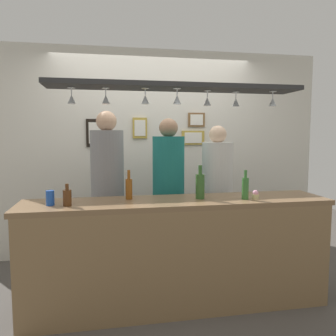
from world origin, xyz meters
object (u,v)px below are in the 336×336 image
object	(u,v)px
person_left_grey_shirt	(107,179)
picture_frame_upper_small	(196,120)
bottle_beer_amber_tall	(129,188)
cupcake	(255,195)
bottle_beer_green_import	(245,188)
picture_frame_lower_pair	(193,138)
picture_frame_caricature	(97,133)
person_middle_teal_shirt	(168,182)
bottle_champagne_green	(200,186)
drink_can	(50,198)
picture_frame_crest	(140,128)
bottle_beer_brown_stubby	(67,197)
person_right_white_patterned_shirt	(217,185)

from	to	relation	value
person_left_grey_shirt	picture_frame_upper_small	size ratio (longest dim) A/B	8.06
bottle_beer_amber_tall	cupcake	distance (m)	1.13
bottle_beer_green_import	picture_frame_lower_pair	world-z (taller)	picture_frame_lower_pair
picture_frame_caricature	picture_frame_lower_pair	bearing A→B (deg)	0.00
person_left_grey_shirt	person_middle_teal_shirt	xyz separation A→B (m)	(0.64, -0.00, -0.05)
bottle_beer_green_import	bottle_beer_amber_tall	size ratio (longest dim) A/B	1.00
bottle_champagne_green	picture_frame_caricature	distance (m)	1.73
person_middle_teal_shirt	drink_can	world-z (taller)	person_middle_teal_shirt
picture_frame_crest	bottle_beer_amber_tall	bearing A→B (deg)	-100.36
bottle_beer_brown_stubby	bottle_champagne_green	world-z (taller)	bottle_champagne_green
picture_frame_caricature	picture_frame_upper_small	xyz separation A→B (m)	(1.27, 0.00, 0.17)
bottle_beer_green_import	picture_frame_upper_small	bearing A→B (deg)	91.46
bottle_beer_amber_tall	cupcake	world-z (taller)	bottle_beer_amber_tall
person_middle_teal_shirt	bottle_beer_amber_tall	xyz separation A→B (m)	(-0.46, -0.56, 0.03)
cupcake	bottle_beer_brown_stubby	bearing A→B (deg)	-179.80
person_left_grey_shirt	bottle_champagne_green	world-z (taller)	person_left_grey_shirt
person_right_white_patterned_shirt	bottle_champagne_green	distance (m)	0.77
bottle_beer_green_import	bottle_champagne_green	size ratio (longest dim) A/B	0.87
bottle_champagne_green	picture_frame_crest	distance (m)	1.54
person_left_grey_shirt	person_middle_teal_shirt	size ratio (longest dim) A/B	1.04
person_middle_teal_shirt	person_right_white_patterned_shirt	xyz separation A→B (m)	(0.55, 0.00, -0.05)
bottle_beer_amber_tall	cupcake	bearing A→B (deg)	-9.48
bottle_beer_green_import	drink_can	size ratio (longest dim) A/B	2.13
person_left_grey_shirt	cupcake	distance (m)	1.50
bottle_beer_amber_tall	person_right_white_patterned_shirt	bearing A→B (deg)	29.11
picture_frame_upper_small	person_left_grey_shirt	bearing A→B (deg)	-147.47
bottle_beer_brown_stubby	drink_can	size ratio (longest dim) A/B	1.48
picture_frame_crest	picture_frame_lower_pair	bearing A→B (deg)	0.00
bottle_champagne_green	picture_frame_caricature	bearing A→B (deg)	123.34
picture_frame_lower_pair	picture_frame_upper_small	world-z (taller)	picture_frame_upper_small
bottle_beer_brown_stubby	picture_frame_crest	size ratio (longest dim) A/B	0.69
bottle_beer_brown_stubby	drink_can	bearing A→B (deg)	162.45
bottle_champagne_green	picture_frame_lower_pair	world-z (taller)	picture_frame_lower_pair
person_left_grey_shirt	bottle_beer_brown_stubby	bearing A→B (deg)	-113.37
bottle_beer_brown_stubby	picture_frame_upper_small	bearing A→B (deg)	45.20
bottle_beer_green_import	picture_frame_crest	xyz separation A→B (m)	(-0.77, 1.49, 0.55)
person_left_grey_shirt	bottle_beer_amber_tall	xyz separation A→B (m)	(0.18, -0.56, -0.01)
drink_can	picture_frame_upper_small	distance (m)	2.28
picture_frame_lower_pair	picture_frame_upper_small	bearing A→B (deg)	0.00
person_right_white_patterned_shirt	bottle_beer_green_import	size ratio (longest dim) A/B	6.28
cupcake	bottle_beer_green_import	bearing A→B (deg)	-175.94
bottle_beer_green_import	picture_frame_lower_pair	bearing A→B (deg)	93.15
bottle_beer_brown_stubby	picture_frame_caricature	bearing A→B (deg)	81.81
person_left_grey_shirt	bottle_beer_amber_tall	bearing A→B (deg)	-72.17
person_right_white_patterned_shirt	cupcake	world-z (taller)	person_right_white_patterned_shirt
cupcake	person_left_grey_shirt	bearing A→B (deg)	149.95
person_middle_teal_shirt	cupcake	bearing A→B (deg)	-49.07
person_middle_teal_shirt	person_right_white_patterned_shirt	distance (m)	0.55
person_middle_teal_shirt	picture_frame_lower_pair	distance (m)	0.99
picture_frame_lower_pair	cupcake	bearing A→B (deg)	-82.96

